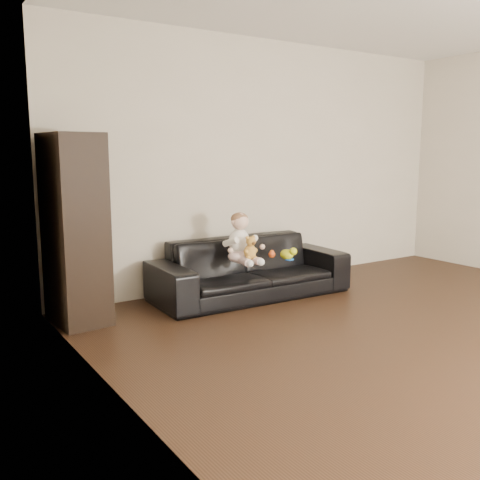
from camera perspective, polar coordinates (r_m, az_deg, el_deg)
wall_back at (r=5.93m, az=3.28°, el=8.19°), size 5.00×0.00×5.00m
wall_left at (r=2.27m, az=-6.34°, el=6.26°), size 0.00×5.50×5.50m
sofa at (r=5.30m, az=1.10°, el=-3.00°), size 1.99×0.83×0.57m
cabinet at (r=4.59m, az=-17.18°, el=1.00°), size 0.44×0.58×1.57m
shelf_item at (r=4.56m, az=-17.15°, el=5.43°), size 0.20×0.27×0.28m
baby at (r=5.05m, az=0.08°, el=-0.11°), size 0.33×0.41×0.48m
teddy_bear at (r=4.94m, az=1.11°, el=-0.87°), size 0.14×0.14×0.22m
toy_green at (r=5.26m, az=5.02°, el=-1.55°), size 0.17×0.18×0.10m
toy_rattle at (r=5.33m, az=3.42°, el=-1.56°), size 0.09×0.09×0.07m
toy_blue_disc at (r=5.26m, az=5.28°, el=-2.05°), size 0.09×0.09×0.01m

